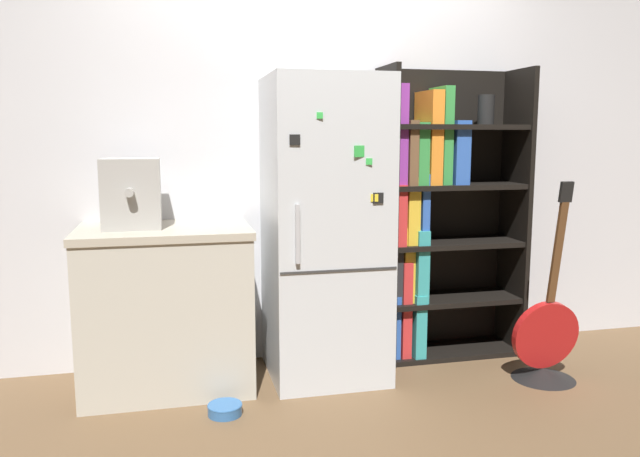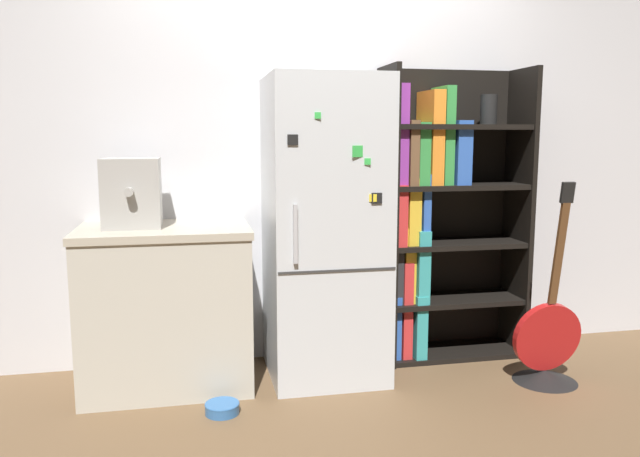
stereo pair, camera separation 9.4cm
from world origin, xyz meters
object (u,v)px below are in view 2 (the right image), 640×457
object	(u,v)px
refrigerator	(324,229)
guitar	(546,353)
espresso_machine	(132,193)
pet_bowl	(222,407)
bookshelf	(434,217)

from	to	relation	value
refrigerator	guitar	size ratio (longest dim) A/B	1.50
espresso_machine	pet_bowl	size ratio (longest dim) A/B	2.12
espresso_machine	pet_bowl	xyz separation A→B (m)	(0.42, -0.47, -1.03)
espresso_machine	refrigerator	bearing A→B (deg)	-1.85
espresso_machine	guitar	world-z (taller)	espresso_machine
refrigerator	pet_bowl	distance (m)	1.10
bookshelf	guitar	size ratio (longest dim) A/B	1.57
refrigerator	bookshelf	xyz separation A→B (m)	(0.73, 0.17, 0.03)
refrigerator	guitar	distance (m)	1.42
guitar	pet_bowl	xyz separation A→B (m)	(-1.79, -0.04, -0.14)
refrigerator	bookshelf	distance (m)	0.75
espresso_machine	guitar	size ratio (longest dim) A/B	0.32
refrigerator	espresso_machine	xyz separation A→B (m)	(-1.04, 0.03, 0.22)
guitar	pet_bowl	distance (m)	1.80
refrigerator	guitar	bearing A→B (deg)	-18.22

